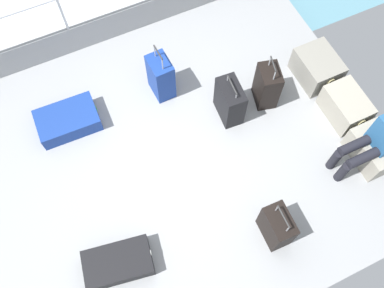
% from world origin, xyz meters
% --- Properties ---
extents(ground_plane, '(4.40, 5.20, 0.06)m').
position_xyz_m(ground_plane, '(0.00, 0.00, -0.03)').
color(ground_plane, '#939699').
extents(gunwale_port, '(0.06, 5.20, 0.45)m').
position_xyz_m(gunwale_port, '(-2.17, 0.00, 0.23)').
color(gunwale_port, '#939699').
rests_on(gunwale_port, ground_plane).
extents(cargo_crate_0, '(0.65, 0.49, 0.39)m').
position_xyz_m(cargo_crate_0, '(-0.30, 2.18, 0.20)').
color(cargo_crate_0, gray).
rests_on(cargo_crate_0, ground_plane).
extents(cargo_crate_1, '(0.66, 0.42, 0.39)m').
position_xyz_m(cargo_crate_1, '(0.38, 2.20, 0.19)').
color(cargo_crate_1, '#9E9989').
rests_on(cargo_crate_1, ground_plane).
extents(cargo_crate_2, '(0.65, 0.50, 0.38)m').
position_xyz_m(cargo_crate_2, '(1.04, 2.19, 0.19)').
color(cargo_crate_2, '#9E9989').
rests_on(cargo_crate_2, ground_plane).
extents(passenger_seated, '(0.34, 0.66, 1.08)m').
position_xyz_m(passenger_seated, '(1.04, 2.01, 0.57)').
color(passenger_seated, '#26598C').
rests_on(passenger_seated, ground_plane).
extents(suitcase_0, '(0.41, 0.34, 0.81)m').
position_xyz_m(suitcase_0, '(-0.27, 1.37, 0.32)').
color(suitcase_0, black).
rests_on(suitcase_0, ground_plane).
extents(suitcase_1, '(0.53, 0.80, 0.24)m').
position_xyz_m(suitcase_1, '(-1.02, -1.16, 0.12)').
color(suitcase_1, navy).
rests_on(suitcase_1, ground_plane).
extents(suitcase_2, '(0.56, 0.82, 0.22)m').
position_xyz_m(suitcase_2, '(0.97, -1.22, 0.11)').
color(suitcase_2, black).
rests_on(suitcase_2, ground_plane).
extents(suitcase_3, '(0.47, 0.29, 0.69)m').
position_xyz_m(suitcase_3, '(-0.28, 0.82, 0.30)').
color(suitcase_3, black).
rests_on(suitcase_3, ground_plane).
extents(suitcase_4, '(0.38, 0.28, 0.85)m').
position_xyz_m(suitcase_4, '(-0.99, 0.16, 0.32)').
color(suitcase_4, navy).
rests_on(suitcase_4, ground_plane).
extents(suitcase_5, '(0.41, 0.27, 0.69)m').
position_xyz_m(suitcase_5, '(1.39, 0.56, 0.27)').
color(suitcase_5, black).
rests_on(suitcase_5, ground_plane).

